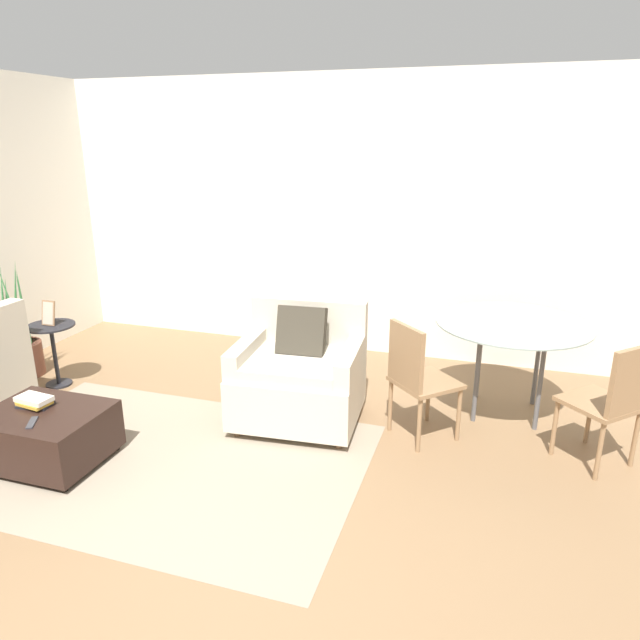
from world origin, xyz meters
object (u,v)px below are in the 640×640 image
(tv_remote_primary, at_px, (32,423))
(dining_chair_near_right, at_px, (613,397))
(potted_plant, at_px, (20,350))
(picture_frame, at_px, (48,313))
(ottoman, at_px, (47,434))
(side_table, at_px, (53,343))
(armchair, at_px, (300,376))
(book_stack, at_px, (34,401))
(dining_table, at_px, (512,332))
(dining_chair_near_left, at_px, (416,374))

(tv_remote_primary, bearing_deg, dining_chair_near_right, 19.02)
(potted_plant, distance_m, picture_frame, 0.66)
(ottoman, relative_size, side_table, 1.37)
(armchair, distance_m, book_stack, 1.89)
(picture_frame, xyz_separation_m, dining_table, (3.87, 0.66, 0.01))
(dining_chair_near_right, bearing_deg, picture_frame, -179.88)
(picture_frame, distance_m, dining_chair_near_left, 3.23)
(book_stack, bearing_deg, dining_chair_near_left, 22.76)
(ottoman, xyz_separation_m, tv_remote_primary, (0.06, -0.16, 0.18))
(armchair, bearing_deg, side_table, -178.90)
(dining_chair_near_left, xyz_separation_m, dining_chair_near_right, (1.29, 0.00, 0.00))
(armchair, xyz_separation_m, potted_plant, (-2.80, 0.05, -0.12))
(armchair, bearing_deg, dining_chair_near_right, -0.90)
(ottoman, distance_m, tv_remote_primary, 0.24)
(dining_chair_near_left, distance_m, dining_chair_near_right, 1.29)
(armchair, height_order, potted_plant, potted_plant)
(side_table, bearing_deg, potted_plant, 169.29)
(ottoman, distance_m, dining_table, 3.50)
(picture_frame, distance_m, dining_chair_near_right, 4.52)
(dining_table, bearing_deg, dining_chair_near_left, -135.00)
(potted_plant, bearing_deg, dining_chair_near_left, -1.27)
(potted_plant, bearing_deg, dining_table, 7.36)
(tv_remote_primary, xyz_separation_m, dining_table, (2.95, 1.89, 0.31))
(dining_chair_near_left, bearing_deg, tv_remote_primary, -151.73)
(armchair, distance_m, dining_chair_near_right, 2.21)
(dining_chair_near_right, bearing_deg, book_stack, -164.60)
(armchair, relative_size, ottoman, 1.27)
(tv_remote_primary, relative_size, dining_chair_near_right, 0.18)
(dining_chair_near_right, bearing_deg, potted_plant, 179.05)
(armchair, xyz_separation_m, dining_chair_near_right, (2.20, -0.03, 0.15))
(armchair, xyz_separation_m, ottoman, (-1.45, -1.12, -0.16))
(potted_plant, distance_m, side_table, 0.52)
(armchair, distance_m, dining_table, 1.70)
(picture_frame, bearing_deg, armchair, 1.10)
(potted_plant, xyz_separation_m, picture_frame, (0.49, -0.09, 0.43))
(potted_plant, bearing_deg, side_table, -10.71)
(book_stack, height_order, dining_chair_near_left, dining_chair_near_left)
(side_table, height_order, picture_frame, picture_frame)
(ottoman, bearing_deg, dining_chair_near_right, 16.50)
(side_table, bearing_deg, book_stack, -53.61)
(book_stack, bearing_deg, armchair, 34.49)
(tv_remote_primary, relative_size, picture_frame, 0.74)
(book_stack, relative_size, dining_chair_near_left, 0.28)
(armchair, bearing_deg, potted_plant, 179.02)
(potted_plant, bearing_deg, ottoman, -40.75)
(book_stack, relative_size, dining_chair_near_right, 0.28)
(tv_remote_primary, bearing_deg, ottoman, 109.86)
(picture_frame, height_order, dining_chair_near_left, dining_chair_near_left)
(book_stack, distance_m, potted_plant, 1.68)
(tv_remote_primary, height_order, potted_plant, potted_plant)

